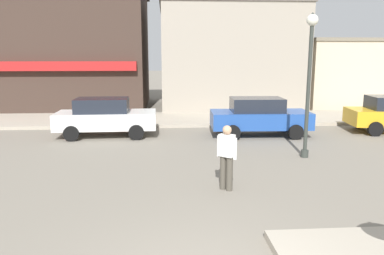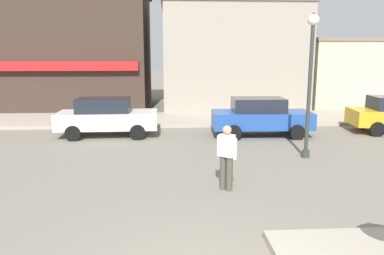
{
  "view_description": "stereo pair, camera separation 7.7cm",
  "coord_description": "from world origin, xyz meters",
  "px_view_note": "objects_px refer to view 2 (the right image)",
  "views": [
    {
      "loc": [
        -0.51,
        -4.54,
        3.24
      ],
      "look_at": [
        0.12,
        4.5,
        1.5
      ],
      "focal_mm": 35.0,
      "sensor_mm": 36.0,
      "label": 1
    },
    {
      "loc": [
        -0.44,
        -4.55,
        3.24
      ],
      "look_at": [
        0.12,
        4.5,
        1.5
      ],
      "focal_mm": 35.0,
      "sensor_mm": 36.0,
      "label": 2
    }
  ],
  "objects_px": {
    "lamp_post": "(311,65)",
    "parked_car_nearest": "(107,116)",
    "parked_car_second": "(261,116)",
    "pedestrian_crossing_near": "(227,156)"
  },
  "relations": [
    {
      "from": "parked_car_nearest",
      "to": "parked_car_second",
      "type": "distance_m",
      "value": 6.29
    },
    {
      "from": "lamp_post",
      "to": "parked_car_second",
      "type": "distance_m",
      "value": 4.13
    },
    {
      "from": "lamp_post",
      "to": "parked_car_second",
      "type": "height_order",
      "value": "lamp_post"
    },
    {
      "from": "parked_car_nearest",
      "to": "parked_car_second",
      "type": "bearing_deg",
      "value": -2.83
    },
    {
      "from": "pedestrian_crossing_near",
      "to": "lamp_post",
      "type": "bearing_deg",
      "value": 42.79
    },
    {
      "from": "parked_car_nearest",
      "to": "pedestrian_crossing_near",
      "type": "xyz_separation_m",
      "value": [
        3.92,
        -6.57,
        0.06
      ]
    },
    {
      "from": "parked_car_nearest",
      "to": "pedestrian_crossing_near",
      "type": "bearing_deg",
      "value": -59.18
    },
    {
      "from": "lamp_post",
      "to": "parked_car_nearest",
      "type": "height_order",
      "value": "lamp_post"
    },
    {
      "from": "parked_car_nearest",
      "to": "pedestrian_crossing_near",
      "type": "relative_size",
      "value": 2.51
    },
    {
      "from": "lamp_post",
      "to": "parked_car_second",
      "type": "bearing_deg",
      "value": 100.77
    }
  ]
}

